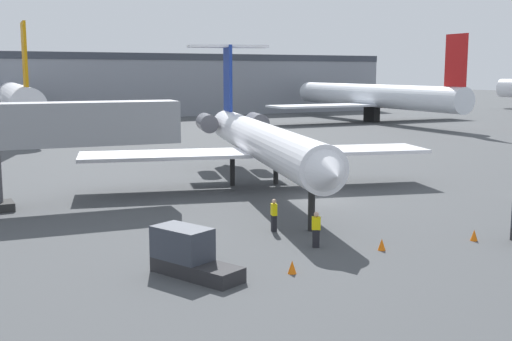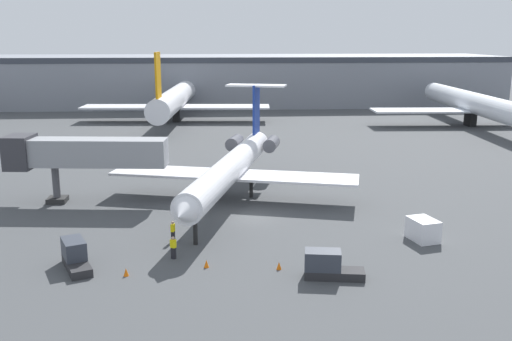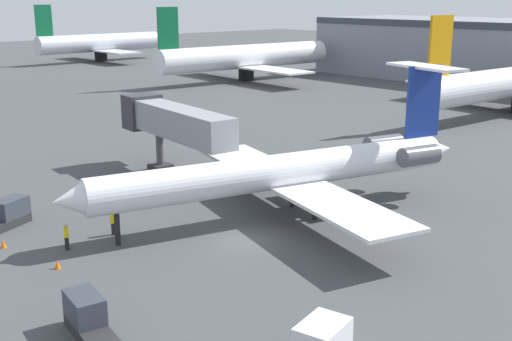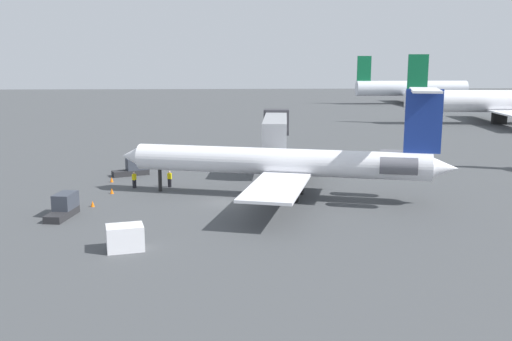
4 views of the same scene
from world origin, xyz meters
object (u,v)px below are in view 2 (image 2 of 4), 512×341
Objects in this scene: jet_bridge at (76,153)px; baggage_tug_lead at (75,256)px; cargo_container_uld at (423,230)px; parked_airliner_centre at (176,99)px; traffic_cone_far at (279,266)px; traffic_cone_mid at (206,264)px; parked_airliner_east_mid at (472,103)px; baggage_tug_trailing at (328,266)px; traffic_cone_near at (126,272)px; ground_crew_marshaller at (173,231)px; ground_crew_loader at (173,247)px; regional_jet at (233,164)px.

jet_bridge is 3.66× the size of baggage_tug_lead.
parked_airliner_centre is (-23.61, 66.45, 3.43)m from cargo_container_uld.
baggage_tug_lead reaches higher than traffic_cone_far.
jet_bridge is at bearing 156.68° from cargo_container_uld.
traffic_cone_mid is 0.01× the size of parked_airliner_east_mid.
parked_airliner_east_mid reaches higher than cargo_container_uld.
jet_bridge is at bearing 134.73° from traffic_cone_far.
baggage_tug_trailing is at bearing -143.53° from cargo_container_uld.
parked_airliner_centre is at bearing 87.87° from baggage_tug_lead.
traffic_cone_far is (14.19, -1.47, -0.56)m from baggage_tug_lead.
baggage_tug_lead is at bearing -172.38° from cargo_container_uld.
baggage_tug_lead is 70.09m from parked_airliner_centre.
baggage_tug_trailing is 74.59m from parked_airliner_centre.
parked_airliner_east_mid reaches higher than baggage_tug_trailing.
parked_airliner_centre is (-11.59, 71.43, 4.03)m from traffic_cone_far.
traffic_cone_near and traffic_cone_far have the same top height.
jet_bridge is 15.79m from ground_crew_marshaller.
parked_airliner_centre is at bearing 83.65° from jet_bridge.
parked_airliner_centre is at bearing 93.40° from ground_crew_marshaller.
cargo_container_uld reaches higher than traffic_cone_far.
jet_bridge is at bearing -96.35° from parked_airliner_centre.
parked_airliner_east_mid is (46.68, 61.32, 3.85)m from traffic_cone_mid.
jet_bridge reaches higher than traffic_cone_near.
parked_airliner_east_mid is (41.65, 62.03, 3.85)m from traffic_cone_far.
ground_crew_marshaller is at bearing -131.41° from parked_airliner_east_mid.
traffic_cone_far is at bearing -18.75° from ground_crew_loader.
cargo_container_uld is at bearing 7.62° from baggage_tug_lead.
baggage_tug_lead is 26.44m from cargo_container_uld.
jet_bridge is 32.47m from cargo_container_uld.
regional_jet is at bearing 138.49° from cargo_container_uld.
baggage_tug_lead is (-11.65, -16.39, -2.68)m from regional_jet.
parked_airliner_centre is at bearing 170.00° from parked_airliner_east_mid.
baggage_tug_lead is 17.56m from baggage_tug_trailing.
parked_airliner_east_mid reaches higher than ground_crew_loader.
ground_crew_marshaller reaches higher than traffic_cone_far.
baggage_tug_trailing reaches higher than traffic_cone_near.
baggage_tug_lead and baggage_tug_trailing have the same top height.
regional_jet is at bearing 81.72° from traffic_cone_mid.
traffic_cone_far is (7.71, -6.07, -0.58)m from ground_crew_marshaller.
ground_crew_marshaller is 13.26m from baggage_tug_trailing.
ground_crew_loader is 69.11m from parked_airliner_centre.
ground_crew_marshaller is 3.07× the size of traffic_cone_near.
baggage_tug_lead is 0.10× the size of parked_airliner_centre.
ground_crew_loader is 77.21m from parked_airliner_east_mid.
ground_crew_loader is 3.07m from traffic_cone_mid.
cargo_container_uld is 17.59m from traffic_cone_mid.
ground_crew_marshaller and ground_crew_loader have the same top height.
traffic_cone_far is (17.56, -17.73, -4.60)m from jet_bridge.
cargo_container_uld is at bearing -23.32° from jet_bridge.
traffic_cone_mid is at bearing -98.28° from regional_jet.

